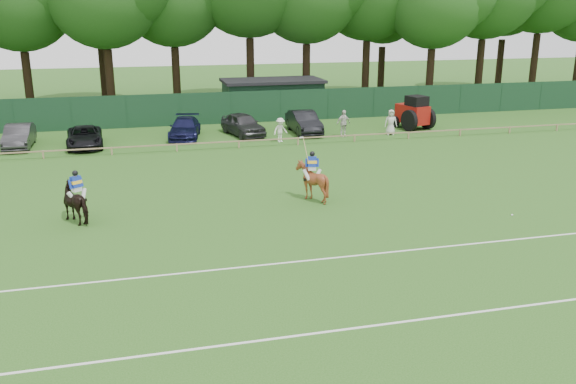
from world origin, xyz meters
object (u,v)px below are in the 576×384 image
object	(u,v)px
utility_shed	(273,97)
polo_ball	(512,215)
hatch_grey	(243,124)
sedan_grey	(19,136)
horse_dark	(78,202)
tractor	(414,113)
sedan_navy	(185,128)
suv_black	(85,137)
spectator_mid	(343,123)
horse_chestnut	(312,181)
spectator_left	(280,130)
spectator_right	(391,122)
estate_black	(304,122)

from	to	relation	value
utility_shed	polo_ball	bearing A→B (deg)	-81.45
hatch_grey	utility_shed	distance (m)	8.89
sedan_grey	utility_shed	xyz separation A→B (m)	(18.88, 8.30, 0.79)
horse_dark	tractor	distance (m)	27.91
utility_shed	sedan_navy	bearing A→B (deg)	-135.81
hatch_grey	tractor	distance (m)	12.94
suv_black	spectator_mid	bearing A→B (deg)	-6.45
horse_chestnut	tractor	xyz separation A→B (m)	(12.51, 15.36, 0.27)
spectator_left	sedan_navy	bearing A→B (deg)	134.19
horse_chestnut	sedan_navy	world-z (taller)	horse_chestnut
sedan_grey	spectator_left	distance (m)	17.14
horse_dark	spectator_right	distance (m)	24.83
horse_dark	hatch_grey	bearing A→B (deg)	-156.96
suv_black	tractor	xyz separation A→B (m)	(23.67, 0.56, 0.52)
sedan_grey	polo_ball	distance (m)	30.70
horse_chestnut	spectator_mid	distance (m)	15.26
spectator_left	polo_ball	distance (m)	18.69
tractor	estate_black	bearing A→B (deg)	161.71
spectator_right	polo_ball	world-z (taller)	spectator_right
hatch_grey	tractor	size ratio (longest dim) A/B	1.37
sedan_grey	estate_black	distance (m)	19.35
horse_dark	hatch_grey	size ratio (longest dim) A/B	0.43
horse_dark	sedan_navy	world-z (taller)	horse_dark
estate_black	spectator_mid	size ratio (longest dim) A/B	2.56
suv_black	horse_chestnut	bearing A→B (deg)	-56.38
spectator_left	spectator_mid	xyz separation A→B (m)	(4.75, 0.67, 0.12)
spectator_mid	polo_ball	bearing A→B (deg)	-100.41
spectator_left	utility_shed	xyz separation A→B (m)	(1.93, 10.83, 0.71)
estate_black	hatch_grey	bearing A→B (deg)	176.67
horse_chestnut	utility_shed	xyz separation A→B (m)	(3.58, 24.02, 0.62)
sedan_grey	tractor	distance (m)	27.81
sedan_grey	sedan_navy	distance (m)	10.77
horse_dark	tractor	xyz separation A→B (m)	(22.98, 15.83, 0.35)
sedan_grey	spectator_right	xyz separation A→B (m)	(25.24, -2.05, 0.15)
hatch_grey	horse_dark	bearing A→B (deg)	-135.59
horse_chestnut	estate_black	xyz separation A→B (m)	(4.05, 15.83, -0.12)
horse_chestnut	spectator_left	distance (m)	13.29
sedan_grey	spectator_left	world-z (taller)	spectator_left
spectator_mid	spectator_left	bearing A→B (deg)	173.14
utility_shed	spectator_right	bearing A→B (deg)	-58.43
sedan_navy	suv_black	bearing A→B (deg)	-158.06
sedan_navy	horse_chestnut	bearing A→B (deg)	-63.73
spectator_mid	estate_black	bearing A→B (deg)	124.94
spectator_left	tractor	distance (m)	11.08
sedan_navy	spectator_right	world-z (taller)	spectator_right
estate_black	horse_chestnut	bearing A→B (deg)	-104.33
sedan_navy	polo_ball	bearing A→B (deg)	-48.36
utility_shed	horse_chestnut	bearing A→B (deg)	-98.48
hatch_grey	spectator_mid	distance (m)	7.16
sedan_grey	suv_black	bearing A→B (deg)	-13.16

